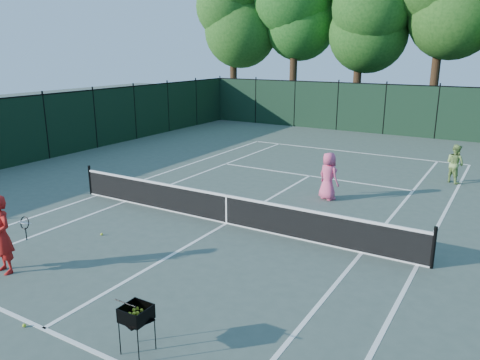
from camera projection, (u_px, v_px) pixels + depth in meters
The scene contains 19 objects.
ground at pixel (227, 223), 14.03m from camera, with size 90.00×90.00×0.00m, color #445349.
sideline_doubles_left at pixel (98, 195), 16.74m from camera, with size 0.10×23.77×0.01m, color white.
sideline_doubles_right at pixel (417, 265), 11.32m from camera, with size 0.10×23.77×0.01m, color white.
sideline_singles_left at pixel (126, 201), 16.07m from camera, with size 0.10×23.77×0.01m, color white.
sideline_singles_right at pixel (362, 253), 12.00m from camera, with size 0.10×23.77×0.01m, color white.
baseline_far at pixel (351, 152), 23.86m from camera, with size 10.97×0.10×0.01m, color white.
service_line_near at pixel (43, 329), 8.74m from camera, with size 8.23×0.10×0.01m, color white.
service_line_far at pixel (310, 176), 19.32m from camera, with size 8.23×0.10×0.01m, color white.
center_service_line at pixel (227, 223), 14.03m from camera, with size 0.10×12.80×0.01m, color white.
tennis_net at pixel (226, 208), 13.90m from camera, with size 11.69×0.09×1.06m.
fence_far at pixel (385, 110), 28.51m from camera, with size 24.00×0.05×3.00m, color black.
tree_0 at pixel (233, 8), 36.04m from camera, with size 6.40×6.40×13.14m.
tree_2 at pixel (362, 8), 31.46m from camera, with size 6.00×6.00×12.40m.
coach at pixel (1, 235), 10.74m from camera, with size 1.00×0.61×1.85m.
player_pink at pixel (328, 176), 16.11m from camera, with size 0.96×0.81×1.66m.
player_green at pixel (455, 164), 18.20m from camera, with size 0.93×0.90×1.52m.
ball_hopper at pixel (136, 314), 7.88m from camera, with size 0.57×0.57×0.88m.
loose_ball_near_cart at pixel (24, 325), 8.79m from camera, with size 0.07×0.07×0.07m, color #AECD2A.
loose_ball_midcourt at pixel (102, 234), 13.13m from camera, with size 0.07×0.07×0.07m, color #D3EB30.
Camera 1 is at (7.10, -11.09, 5.03)m, focal length 35.00 mm.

